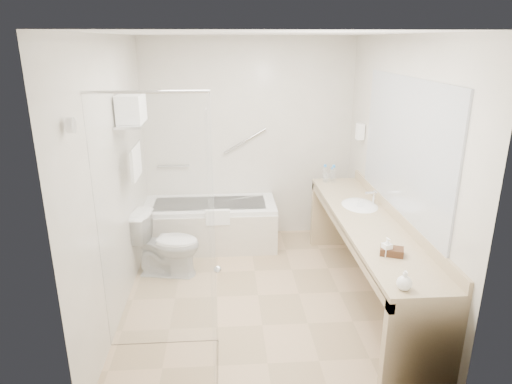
{
  "coord_description": "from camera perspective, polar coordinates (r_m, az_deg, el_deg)",
  "views": [
    {
      "loc": [
        -0.31,
        -4.02,
        2.45
      ],
      "look_at": [
        0.0,
        0.3,
        1.0
      ],
      "focal_mm": 32.0,
      "sensor_mm": 36.0,
      "label": 1
    }
  ],
  "objects": [
    {
      "name": "floor",
      "position": [
        4.72,
        0.26,
        -12.77
      ],
      "size": [
        3.2,
        3.2,
        0.0
      ],
      "primitive_type": "plane",
      "color": "tan",
      "rests_on": "ground"
    },
    {
      "name": "ceiling",
      "position": [
        4.03,
        0.32,
        19.22
      ],
      "size": [
        2.6,
        3.2,
        0.1
      ],
      "primitive_type": "cube",
      "color": "white",
      "rests_on": "wall_back"
    },
    {
      "name": "wall_back",
      "position": [
        5.75,
        -0.92,
        6.48
      ],
      "size": [
        2.6,
        0.1,
        2.5
      ],
      "primitive_type": "cube",
      "color": "beige",
      "rests_on": "ground"
    },
    {
      "name": "wall_front",
      "position": [
        2.72,
        2.86,
        -7.74
      ],
      "size": [
        2.6,
        0.1,
        2.5
      ],
      "primitive_type": "cube",
      "color": "beige",
      "rests_on": "ground"
    },
    {
      "name": "wall_left",
      "position": [
        4.31,
        -17.22,
        1.5
      ],
      "size": [
        0.1,
        3.2,
        2.5
      ],
      "primitive_type": "cube",
      "color": "beige",
      "rests_on": "ground"
    },
    {
      "name": "wall_right",
      "position": [
        4.49,
        17.08,
        2.18
      ],
      "size": [
        0.1,
        3.2,
        2.5
      ],
      "primitive_type": "cube",
      "color": "beige",
      "rests_on": "ground"
    },
    {
      "name": "bathtub",
      "position": [
        5.69,
        -5.7,
        -4.03
      ],
      "size": [
        1.6,
        0.73,
        0.59
      ],
      "color": "white",
      "rests_on": "floor"
    },
    {
      "name": "grab_bar_short",
      "position": [
        5.81,
        -10.29,
        3.27
      ],
      "size": [
        0.4,
        0.03,
        0.03
      ],
      "primitive_type": "cylinder",
      "rotation": [
        0.0,
        1.57,
        0.0
      ],
      "color": "silver",
      "rests_on": "wall_back"
    },
    {
      "name": "grab_bar_long",
      "position": [
        5.71,
        -1.4,
        6.39
      ],
      "size": [
        0.53,
        0.03,
        0.33
      ],
      "primitive_type": "cylinder",
      "rotation": [
        0.0,
        1.05,
        0.0
      ],
      "color": "silver",
      "rests_on": "wall_back"
    },
    {
      "name": "shower_enclosure",
      "position": [
        3.41,
        -9.21,
        -5.75
      ],
      "size": [
        0.96,
        0.91,
        2.11
      ],
      "color": "silver",
      "rests_on": "floor"
    },
    {
      "name": "towel_shelf",
      "position": [
        4.51,
        -15.24,
        8.98
      ],
      "size": [
        0.24,
        0.55,
        0.81
      ],
      "color": "silver",
      "rests_on": "wall_left"
    },
    {
      "name": "vanity_counter",
      "position": [
        4.47,
        13.69,
        -5.91
      ],
      "size": [
        0.55,
        2.7,
        0.95
      ],
      "color": "tan",
      "rests_on": "floor"
    },
    {
      "name": "sink",
      "position": [
        4.77,
        12.8,
        -1.96
      ],
      "size": [
        0.4,
        0.52,
        0.14
      ],
      "primitive_type": "ellipsoid",
      "color": "white",
      "rests_on": "vanity_counter"
    },
    {
      "name": "faucet",
      "position": [
        4.78,
        14.56,
        -0.66
      ],
      "size": [
        0.03,
        0.03,
        0.14
      ],
      "primitive_type": "cylinder",
      "color": "silver",
      "rests_on": "vanity_counter"
    },
    {
      "name": "mirror",
      "position": [
        4.28,
        18.02,
        5.46
      ],
      "size": [
        0.02,
        2.0,
        1.2
      ],
      "primitive_type": "cube",
      "color": "#ABB0B7",
      "rests_on": "wall_right"
    },
    {
      "name": "hairdryer_unit",
      "position": [
        5.4,
        12.89,
        7.38
      ],
      "size": [
        0.08,
        0.1,
        0.18
      ],
      "primitive_type": "cube",
      "color": "white",
      "rests_on": "wall_right"
    },
    {
      "name": "toilet",
      "position": [
        5.05,
        -11.07,
        -6.41
      ],
      "size": [
        0.77,
        0.52,
        0.7
      ],
      "primitive_type": "imported",
      "rotation": [
        0.0,
        0.0,
        1.4
      ],
      "color": "white",
      "rests_on": "floor"
    },
    {
      "name": "amenity_basket",
      "position": [
        3.75,
        16.61,
        -7.12
      ],
      "size": [
        0.21,
        0.17,
        0.06
      ],
      "primitive_type": "cube",
      "rotation": [
        0.0,
        0.0,
        -0.37
      ],
      "color": "#472C19",
      "rests_on": "vanity_counter"
    },
    {
      "name": "soap_bottle_a",
      "position": [
        3.73,
        15.99,
        -7.12
      ],
      "size": [
        0.11,
        0.16,
        0.07
      ],
      "primitive_type": "imported",
      "rotation": [
        0.0,
        0.0,
        0.31
      ],
      "color": "white",
      "rests_on": "vanity_counter"
    },
    {
      "name": "soap_bottle_b",
      "position": [
        3.28,
        18.06,
        -10.67
      ],
      "size": [
        0.12,
        0.14,
        0.11
      ],
      "primitive_type": "imported",
      "rotation": [
        0.0,
        0.0,
        0.08
      ],
      "color": "white",
      "rests_on": "vanity_counter"
    },
    {
      "name": "water_bottle_left",
      "position": [
        5.44,
        9.65,
        2.19
      ],
      "size": [
        0.06,
        0.06,
        0.21
      ],
      "rotation": [
        0.0,
        0.0,
        -0.3
      ],
      "color": "silver",
      "rests_on": "vanity_counter"
    },
    {
      "name": "water_bottle_mid",
      "position": [
        5.49,
        9.44,
        2.14
      ],
      "size": [
        0.05,
        0.05,
        0.17
      ],
      "rotation": [
        0.0,
        0.0,
        0.39
      ],
      "color": "silver",
      "rests_on": "vanity_counter"
    },
    {
      "name": "water_bottle_right",
      "position": [
        5.47,
        8.6,
        2.29
      ],
      "size": [
        0.06,
        0.06,
        0.2
      ],
      "rotation": [
        0.0,
        0.0,
        0.17
      ],
      "color": "silver",
      "rests_on": "vanity_counter"
    },
    {
      "name": "drinking_glass_near",
      "position": [
        4.65,
        12.91,
        -1.55
      ],
      "size": [
        0.09,
        0.09,
        0.08
      ],
      "primitive_type": "cylinder",
      "rotation": [
        0.0,
        0.0,
        -0.39
      ],
      "color": "silver",
      "rests_on": "vanity_counter"
    },
    {
      "name": "drinking_glass_far",
      "position": [
        5.44,
        8.79,
        1.76
      ],
      "size": [
        0.09,
        0.09,
        0.1
      ],
      "primitive_type": "cylinder",
      "rotation": [
        0.0,
        0.0,
        -0.14
      ],
      "color": "silver",
      "rests_on": "vanity_counter"
    }
  ]
}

